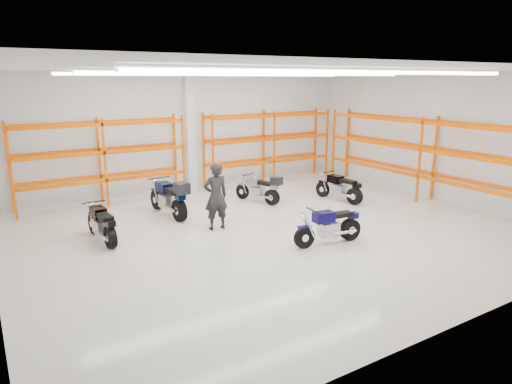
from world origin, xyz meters
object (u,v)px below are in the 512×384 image
structural_column (190,133)px  motorcycle_back_a (102,225)px  motorcycle_back_c (261,189)px  motorcycle_back_d (340,188)px  motorcycle_main (331,227)px  standing_man (216,196)px  motorcycle_back_b (170,198)px

structural_column → motorcycle_back_a: bearing=-137.0°
motorcycle_back_c → motorcycle_back_d: bearing=-27.3°
motorcycle_back_a → structural_column: 6.27m
structural_column → motorcycle_main: bearing=-84.6°
motorcycle_back_d → standing_man: bearing=-174.8°
motorcycle_back_a → motorcycle_back_d: bearing=-1.4°
motorcycle_back_a → standing_man: standing_man is taller
motorcycle_back_c → structural_column: size_ratio=0.43×
motorcycle_main → structural_column: (-0.71, 7.45, 1.78)m
motorcycle_main → standing_man: bearing=127.1°
standing_man → structural_column: bearing=-100.7°
motorcycle_back_d → structural_column: size_ratio=0.45×
motorcycle_back_d → structural_column: (-3.86, 4.30, 1.78)m
motorcycle_back_d → motorcycle_main: bearing=-135.0°
motorcycle_back_a → structural_column: bearing=43.0°
motorcycle_back_b → structural_column: structural_column is taller
motorcycle_back_d → motorcycle_back_c: bearing=152.7°
motorcycle_back_b → motorcycle_back_d: motorcycle_back_b is taller
motorcycle_main → motorcycle_back_d: bearing=45.0°
motorcycle_main → structural_column: size_ratio=0.45×
motorcycle_back_a → motorcycle_back_c: 5.84m
standing_man → motorcycle_back_c: bearing=-141.4°
motorcycle_back_c → motorcycle_main: bearing=-97.9°
standing_man → structural_column: structural_column is taller
standing_man → motorcycle_back_d: bearing=-170.1°
motorcycle_main → motorcycle_back_d: size_ratio=1.00×
motorcycle_main → standing_man: (-2.03, 2.68, 0.51)m
standing_man → motorcycle_back_a: bearing=-7.4°
structural_column → standing_man: bearing=-105.5°
motorcycle_back_d → motorcycle_back_b: bearing=166.5°
motorcycle_back_b → motorcycle_back_c: bearing=-1.7°
motorcycle_back_c → motorcycle_back_b: bearing=178.3°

